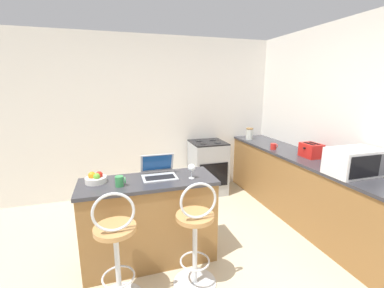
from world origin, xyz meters
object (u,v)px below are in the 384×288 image
Objects in this scene: mug_red at (274,146)px; storage_jar at (250,134)px; microwave at (354,162)px; fruit_bowl at (96,179)px; stove_range at (208,167)px; toaster at (311,150)px; wine_glass_tall at (192,168)px; bar_stool_far at (195,237)px; laptop at (159,171)px; mug_green at (120,181)px; bar_stool_near at (117,251)px.

mug_red is 0.51× the size of storage_jar.
microwave is 1.96m from storage_jar.
mug_red is at bearing 14.85° from fruit_bowl.
microwave is 2.65m from fruit_bowl.
storage_jar is (2.46, 1.40, 0.06)m from fruit_bowl.
storage_jar is (0.77, -0.01, 0.55)m from stove_range.
mug_red is (0.74, -0.77, 0.49)m from stove_range.
microwave is 2.11× the size of toaster.
fruit_bowl is at bearing 167.85° from microwave.
mug_red is (-0.22, 0.51, -0.05)m from toaster.
bar_stool_far is at bearing -102.38° from wine_glass_tall.
bar_stool_far is at bearing -69.63° from laptop.
fruit_bowl is (-0.22, 0.16, -0.01)m from mug_green.
toaster reaches higher than stove_range.
fruit_bowl is (-2.44, -0.65, -0.00)m from mug_red.
laptop is 0.62m from fruit_bowl.
toaster is at bearing 21.46° from bar_stool_far.
microwave reaches higher than storage_jar.
mug_green is 0.71m from wine_glass_tall.
microwave is 1.22m from mug_red.
laptop is 2.31× the size of wine_glass_tall.
stove_range is (-0.96, 1.28, -0.54)m from toaster.
bar_stool_near is 0.87m from laptop.
wine_glass_tall is at bearing 0.40° from mug_green.
bar_stool_far is 3.00× the size of laptop.
fruit_bowl is (-0.83, 0.58, 0.44)m from bar_stool_far.
storage_jar reaches higher than bar_stool_near.
laptop is at bearing -142.89° from storage_jar.
bar_stool_near is 4.10× the size of toaster.
laptop is (-0.22, 0.58, 0.46)m from bar_stool_far.
bar_stool_near reaches higher than stove_range.
storage_jar reaches higher than mug_green.
toaster reaches higher than wine_glass_tall.
mug_green is at bearing -145.06° from storage_jar.
stove_range is at bearing 178.93° from storage_jar.
mug_red is (1.82, 0.64, -0.01)m from laptop.
bar_stool_far is 1.10m from fruit_bowl.
microwave reaches higher than toaster.
bar_stool_far is 0.86m from mug_green.
toaster is 1.27× the size of fruit_bowl.
bar_stool_near is at bearing -163.99° from toaster.
bar_stool_near reaches higher than fruit_bowl.
laptop is at bearing -176.26° from toaster.
storage_jar is at bearing 98.71° from toaster.
fruit_bowl is (-0.62, -0.01, -0.02)m from laptop.
bar_stool_near is 0.68m from bar_stool_far.
wine_glass_tall is (0.92, -0.16, 0.07)m from fruit_bowl.
bar_stool_far is at bearing 0.00° from bar_stool_near.
stove_range is at bearing 52.33° from bar_stool_near.
wine_glass_tall reaches higher than fruit_bowl.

